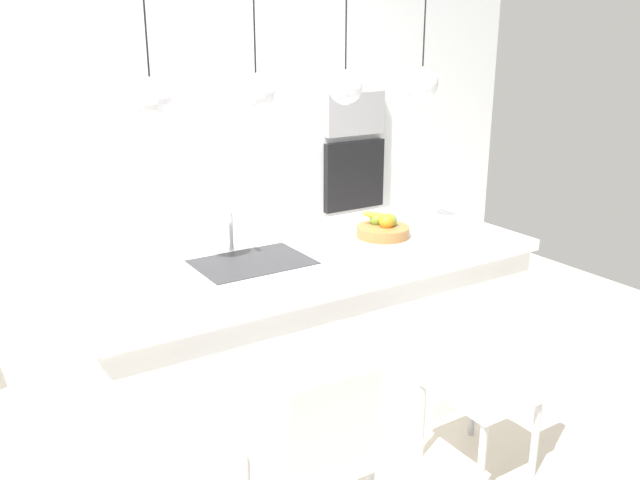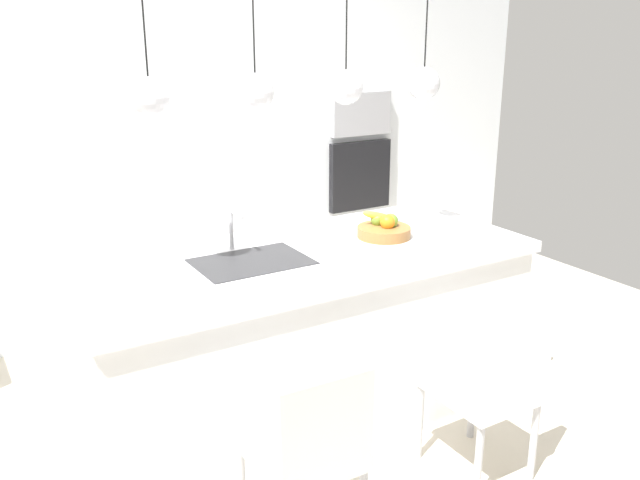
{
  "view_description": "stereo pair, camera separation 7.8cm",
  "coord_description": "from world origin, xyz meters",
  "px_view_note": "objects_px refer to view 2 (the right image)",
  "views": [
    {
      "loc": [
        -1.7,
        -2.84,
        2.06
      ],
      "look_at": [
        0.1,
        0.0,
        1.0
      ],
      "focal_mm": 37.67,
      "sensor_mm": 36.0,
      "label": 1
    },
    {
      "loc": [
        -1.63,
        -2.88,
        2.06
      ],
      "look_at": [
        0.1,
        0.0,
        1.0
      ],
      "focal_mm": 37.67,
      "sensor_mm": 36.0,
      "label": 2
    }
  ],
  "objects_px": {
    "oven": "(359,175)",
    "fruit_bowl": "(384,229)",
    "chair_middle": "(490,384)",
    "microwave": "(360,114)",
    "chair_near": "(307,448)"
  },
  "relations": [
    {
      "from": "fruit_bowl",
      "to": "microwave",
      "type": "height_order",
      "value": "microwave"
    },
    {
      "from": "oven",
      "to": "chair_near",
      "type": "distance_m",
      "value": 3.2
    },
    {
      "from": "microwave",
      "to": "oven",
      "type": "xyz_separation_m",
      "value": [
        0.0,
        0.0,
        -0.5
      ]
    },
    {
      "from": "fruit_bowl",
      "to": "oven",
      "type": "distance_m",
      "value": 1.82
    },
    {
      "from": "microwave",
      "to": "oven",
      "type": "height_order",
      "value": "microwave"
    },
    {
      "from": "chair_near",
      "to": "chair_middle",
      "type": "bearing_deg",
      "value": -0.23
    },
    {
      "from": "fruit_bowl",
      "to": "microwave",
      "type": "bearing_deg",
      "value": 60.05
    },
    {
      "from": "chair_middle",
      "to": "microwave",
      "type": "bearing_deg",
      "value": 68.89
    },
    {
      "from": "oven",
      "to": "chair_middle",
      "type": "xyz_separation_m",
      "value": [
        -0.97,
        -2.51,
        -0.42
      ]
    },
    {
      "from": "chair_near",
      "to": "fruit_bowl",
      "type": "bearing_deg",
      "value": 41.94
    },
    {
      "from": "oven",
      "to": "chair_near",
      "type": "xyz_separation_m",
      "value": [
        -1.94,
        -2.5,
        -0.42
      ]
    },
    {
      "from": "microwave",
      "to": "chair_near",
      "type": "relative_size",
      "value": 0.62
    },
    {
      "from": "fruit_bowl",
      "to": "chair_middle",
      "type": "relative_size",
      "value": 0.34
    },
    {
      "from": "fruit_bowl",
      "to": "oven",
      "type": "height_order",
      "value": "oven"
    },
    {
      "from": "oven",
      "to": "fruit_bowl",
      "type": "bearing_deg",
      "value": -119.95
    }
  ]
}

